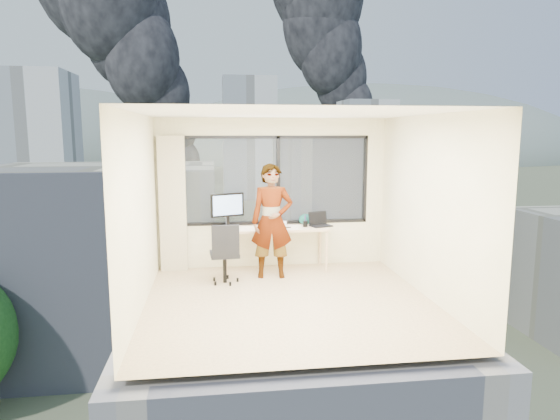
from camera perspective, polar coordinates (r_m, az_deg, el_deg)
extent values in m
cube|color=beige|center=(7.05, 1.10, -10.53)|extent=(4.00, 4.00, 0.01)
cube|color=white|center=(6.66, 1.17, 11.08)|extent=(4.00, 4.00, 0.01)
cube|color=beige|center=(4.80, 4.77, -3.70)|extent=(4.00, 0.01, 2.60)
cube|color=beige|center=(6.73, -15.95, -0.39)|extent=(0.01, 4.00, 2.60)
cube|color=beige|center=(7.31, 16.82, 0.29)|extent=(0.01, 4.00, 2.60)
cube|color=beige|center=(8.57, -12.27, 0.66)|extent=(0.45, 0.14, 2.30)
cube|color=beige|center=(8.53, -0.59, -4.47)|extent=(1.80, 0.60, 0.75)
imported|color=#2D2D33|center=(8.02, -0.94, -1.29)|extent=(0.71, 0.49, 1.86)
cube|color=white|center=(8.63, -0.21, -1.54)|extent=(0.33, 0.30, 0.07)
cube|color=black|center=(8.42, 0.92, -2.00)|extent=(0.11, 0.07, 0.01)
cylinder|color=black|center=(8.50, 2.93, -1.60)|extent=(0.10, 0.10, 0.10)
ellipsoid|color=#0C4B41|center=(8.71, 2.96, -1.07)|extent=(0.25, 0.14, 0.18)
cube|color=#515B3D|center=(127.63, -7.12, 1.43)|extent=(400.00, 400.00, 0.04)
cube|color=beige|center=(38.59, -19.43, -5.67)|extent=(16.00, 12.00, 14.00)
cube|color=white|center=(47.18, 8.50, -1.42)|extent=(14.00, 13.00, 16.00)
cube|color=silver|center=(107.14, -26.33, 6.70)|extent=(14.00, 14.00, 28.00)
cube|color=silver|center=(126.90, -3.60, 8.24)|extent=(13.00, 13.00, 30.00)
cube|color=silver|center=(153.67, 9.87, 7.48)|extent=(15.00, 15.00, 26.00)
cube|color=silver|center=(167.40, -28.43, 5.97)|extent=(16.00, 14.00, 22.00)
ellipsoid|color=slate|center=(347.96, -27.75, 5.16)|extent=(288.00, 216.00, 90.00)
ellipsoid|color=slate|center=(342.23, 9.59, 6.00)|extent=(300.00, 220.00, 96.00)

